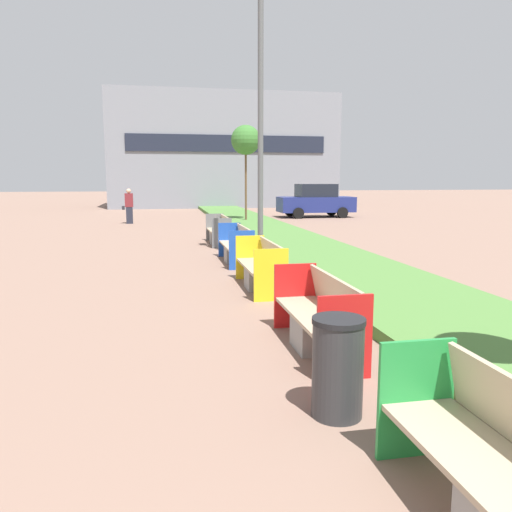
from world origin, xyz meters
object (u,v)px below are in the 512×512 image
sapling_tree_far (246,141)px  bench_grey_frame (219,233)px  bench_red_frame (319,321)px  bench_blue_frame (237,248)px  parked_car_distant (316,201)px  litter_bin (338,367)px  bench_yellow_frame (261,270)px  street_lamp_post (261,78)px  pedestrian_walking (129,206)px

sapling_tree_far → bench_grey_frame: bearing=-106.4°
bench_red_frame → bench_blue_frame: 6.78m
bench_grey_frame → parked_car_distant: size_ratio=0.48×
bench_red_frame → litter_bin: bench_red_frame is taller
bench_red_frame → bench_yellow_frame: 3.61m
parked_car_distant → bench_grey_frame: bearing=-121.8°
bench_grey_frame → sapling_tree_far: size_ratio=0.44×
sapling_tree_far → parked_car_distant: bearing=34.7°
bench_red_frame → street_lamp_post: (0.61, 6.72, 4.24)m
bench_yellow_frame → parked_car_distant: 18.83m
bench_red_frame → bench_yellow_frame: same height
bench_red_frame → bench_yellow_frame: bearing=90.0°
sapling_tree_far → parked_car_distant: (4.54, 3.14, -3.03)m
bench_red_frame → litter_bin: bearing=-102.6°
litter_bin → pedestrian_walking: pedestrian_walking is taller
bench_grey_frame → street_lamp_post: street_lamp_post is taller
street_lamp_post → bench_grey_frame: bearing=99.1°
bench_yellow_frame → litter_bin: bearing=-94.2°
bench_yellow_frame → bench_blue_frame: size_ratio=0.98×
bench_yellow_frame → bench_blue_frame: same height
bench_red_frame → pedestrian_walking: size_ratio=1.21×
pedestrian_walking → bench_yellow_frame: bearing=-77.6°
bench_yellow_frame → bench_grey_frame: bearing=90.0°
sapling_tree_far → parked_car_distant: 6.30m
bench_grey_frame → sapling_tree_far: 8.58m
street_lamp_post → bench_red_frame: bearing=-95.2°
bench_blue_frame → sapling_tree_far: size_ratio=0.46×
litter_bin → pedestrian_walking: 20.90m
sapling_tree_far → bench_yellow_frame: bearing=-98.7°
bench_blue_frame → street_lamp_post: bearing=-6.4°
pedestrian_walking → bench_red_frame: bearing=-79.9°
bench_blue_frame → parked_car_distant: bearing=64.9°
sapling_tree_far → bench_blue_frame: bearing=-101.0°
street_lamp_post → parked_car_distant: 16.14m
bench_red_frame → sapling_tree_far: size_ratio=0.43×
bench_blue_frame → bench_grey_frame: same height
bench_yellow_frame → parked_car_distant: (6.74, 17.57, 0.54)m
street_lamp_post → pedestrian_walking: 13.39m
bench_blue_frame → pedestrian_walking: size_ratio=1.29×
parked_car_distant → bench_blue_frame: bearing=-114.5°
bench_red_frame → street_lamp_post: size_ratio=0.24×
bench_blue_frame → bench_grey_frame: size_ratio=1.06×
bench_red_frame → parked_car_distant: 22.24m
bench_red_frame → pedestrian_walking: pedestrian_walking is taller
sapling_tree_far → street_lamp_post: bearing=-98.0°
bench_yellow_frame → sapling_tree_far: (2.20, 14.43, 3.57)m
litter_bin → street_lamp_post: (1.01, 8.46, 4.15)m
pedestrian_walking → bench_grey_frame: bearing=-68.2°
bench_red_frame → bench_yellow_frame: (0.00, 3.61, 0.00)m
sapling_tree_far → litter_bin: bearing=-97.5°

